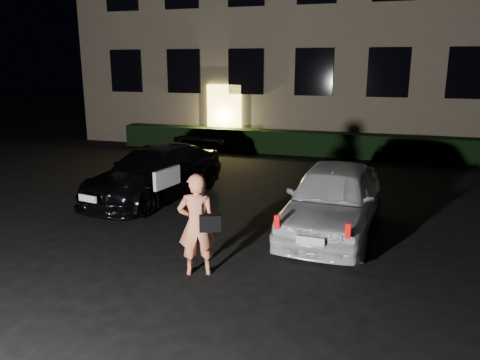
% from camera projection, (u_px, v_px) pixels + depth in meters
% --- Properties ---
extents(ground, '(80.00, 80.00, 0.00)m').
position_uv_depth(ground, '(204.00, 270.00, 7.72)').
color(ground, black).
rests_on(ground, ground).
extents(hedge, '(15.00, 0.70, 0.85)m').
position_uv_depth(hedge, '(309.00, 143.00, 17.32)').
color(hedge, black).
rests_on(hedge, ground).
extents(sedan, '(2.54, 4.68, 1.29)m').
position_uv_depth(sedan, '(155.00, 173.00, 11.76)').
color(sedan, black).
rests_on(sedan, ground).
extents(hatch, '(1.90, 4.19, 1.40)m').
position_uv_depth(hatch, '(333.00, 198.00, 9.33)').
color(hatch, white).
rests_on(hatch, ground).
extents(man, '(0.78, 0.60, 1.67)m').
position_uv_depth(man, '(197.00, 224.00, 7.41)').
color(man, '#FA885C').
rests_on(man, ground).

